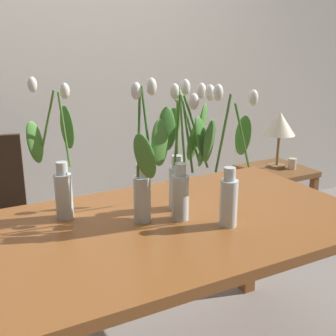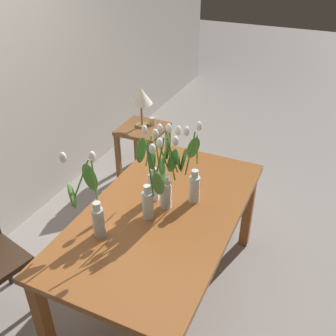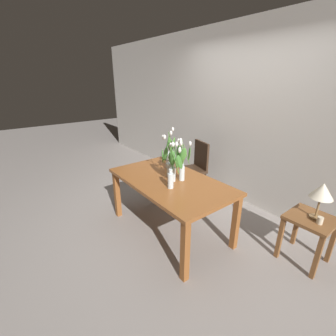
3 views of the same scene
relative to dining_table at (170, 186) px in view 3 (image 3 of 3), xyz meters
The scene contains 12 objects.
ground_plane 0.65m from the dining_table, ahead, with size 18.00×18.00×0.00m, color gray.
room_wall_rear 1.67m from the dining_table, 90.00° to the left, with size 9.00×0.10×2.70m, color beige.
dining_table is the anchor object (origin of this frame).
tulip_vase_0 0.31m from the dining_table, ahead, with size 0.19×0.20×0.52m.
tulip_vase_1 0.36m from the dining_table, 31.99° to the right, with size 0.23×0.15×0.53m.
tulip_vase_2 0.51m from the dining_table, 143.52° to the left, with size 0.19×0.18×0.55m.
tulip_vase_3 0.34m from the dining_table, 40.75° to the left, with size 0.17×0.22×0.54m.
tulip_vase_4 0.29m from the dining_table, 161.57° to the left, with size 0.16×0.16×0.56m.
dining_chair 1.16m from the dining_table, 119.86° to the left, with size 0.48×0.48×0.93m.
side_table 1.60m from the dining_table, 32.51° to the left, with size 0.44×0.44×0.55m.
table_lamp 1.63m from the dining_table, 32.64° to the left, with size 0.22×0.22×0.40m.
pillar_candle 1.63m from the dining_table, 28.95° to the left, with size 0.06×0.06×0.07m, color beige.
Camera 3 is at (2.06, -1.60, 1.92)m, focal length 24.67 mm.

